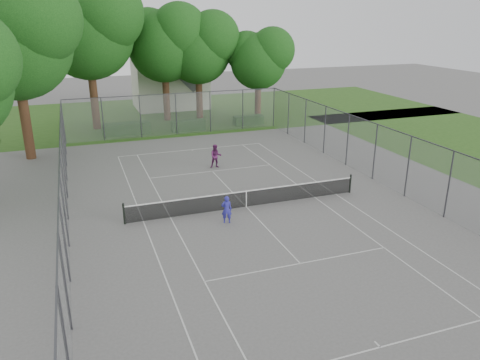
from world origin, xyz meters
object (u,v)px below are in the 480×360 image
object	(u,v)px
house	(169,72)
woman_player	(216,156)
tennis_net	(246,198)
girl_player	(227,209)

from	to	relation	value
house	woman_player	distance (m)	22.69
tennis_net	girl_player	xyz separation A→B (m)	(-1.61, -1.53, 0.20)
tennis_net	house	world-z (taller)	house
house	girl_player	distance (m)	31.42
tennis_net	house	size ratio (longest dim) A/B	1.36
house	woman_player	bearing A→B (deg)	-94.18
tennis_net	house	bearing A→B (deg)	85.93
girl_player	house	bearing A→B (deg)	-81.97
tennis_net	woman_player	bearing A→B (deg)	86.27
tennis_net	woman_player	size ratio (longest dim) A/B	8.05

